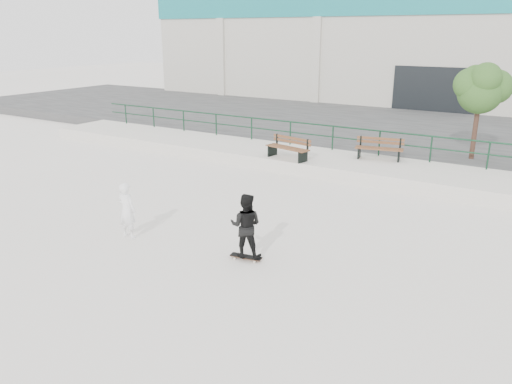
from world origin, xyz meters
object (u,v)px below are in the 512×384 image
Objects in this scene: skateboard at (246,257)px; standing_skater at (246,226)px; bench_left at (288,148)px; tree at (482,87)px; seated_skater at (127,211)px; bench_right at (379,149)px.

skateboard is 0.51× the size of standing_skater.
tree is at bearing 43.93° from bench_left.
standing_skater is at bearing -99.14° from skateboard.
standing_skater reaches higher than skateboard.
bench_left is 8.12m from seated_skater.
tree is (3.09, 2.01, 2.35)m from bench_right.
bench_left is 7.58m from tree.
bench_left is 2.40× the size of skateboard.
standing_skater reaches higher than bench_right.
seated_skater is at bearing -81.33° from bench_left.
standing_skater is at bearing -105.58° from tree.
tree is (6.11, 3.81, 2.34)m from bench_left.
skateboard is (-3.19, -11.43, -3.19)m from tree.
standing_skater is (0.00, -0.00, 0.81)m from skateboard.
skateboard is at bearing -109.14° from standing_skater.
bench_right is 9.41m from standing_skater.
bench_left is 1.23× the size of standing_skater.
standing_skater reaches higher than seated_skater.
bench_right is 2.34× the size of skateboard.
standing_skater is (2.93, -7.62, -0.04)m from bench_left.
skateboard is 0.53× the size of seated_skater.
seated_skater is at bearing -118.93° from tree.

